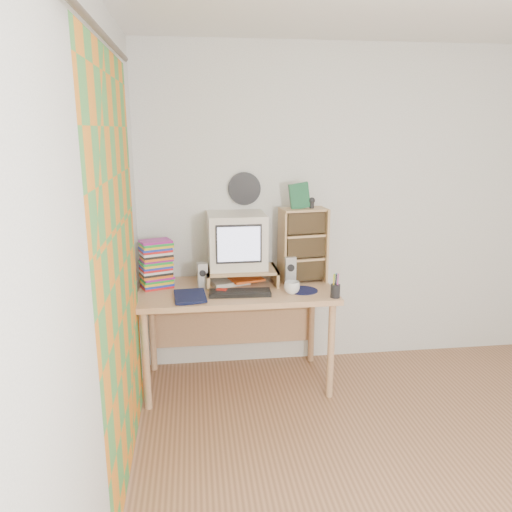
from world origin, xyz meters
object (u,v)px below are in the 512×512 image
object	(u,v)px
crt_monitor	(237,241)
mug	(292,288)
desk	(236,303)
diary	(174,295)
dvd_stack	(157,267)
cd_rack	(303,245)
keyboard	(240,293)

from	to	relation	value
crt_monitor	mug	bearing A→B (deg)	-42.63
desk	diary	size ratio (longest dim) A/B	5.40
crt_monitor	dvd_stack	bearing A→B (deg)	-175.75
desk	diary	bearing A→B (deg)	-150.74
cd_rack	keyboard	bearing A→B (deg)	-158.63
keyboard	cd_rack	world-z (taller)	cd_rack
crt_monitor	cd_rack	size ratio (longest dim) A/B	0.76
keyboard	diary	distance (m)	0.45
mug	diary	size ratio (longest dim) A/B	0.43
dvd_stack	cd_rack	world-z (taller)	cd_rack
keyboard	diary	xyz separation A→B (m)	(-0.45, -0.03, 0.01)
crt_monitor	diary	size ratio (longest dim) A/B	1.62
cd_rack	mug	xyz separation A→B (m)	(-0.14, -0.30, -0.23)
mug	diary	bearing A→B (deg)	-178.95
keyboard	dvd_stack	bearing A→B (deg)	159.95
crt_monitor	dvd_stack	xyz separation A→B (m)	(-0.59, -0.05, -0.17)
desk	mug	size ratio (longest dim) A/B	12.60
dvd_stack	mug	distance (m)	0.99
desk	crt_monitor	distance (m)	0.46
crt_monitor	keyboard	distance (m)	0.43
desk	crt_monitor	bearing A→B (deg)	76.62
dvd_stack	cd_rack	xyz separation A→B (m)	(1.08, 0.03, 0.13)
diary	mug	bearing A→B (deg)	-2.66
desk	crt_monitor	xyz separation A→B (m)	(0.02, 0.09, 0.45)
dvd_stack	mug	size ratio (longest dim) A/B	2.71
diary	dvd_stack	bearing A→B (deg)	111.39
cd_rack	diary	size ratio (longest dim) A/B	2.14
dvd_stack	diary	xyz separation A→B (m)	(0.13, -0.28, -0.12)
desk	dvd_stack	size ratio (longest dim) A/B	4.65
cd_rack	mug	distance (m)	0.40
crt_monitor	mug	distance (m)	0.55
dvd_stack	cd_rack	bearing A→B (deg)	-18.19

